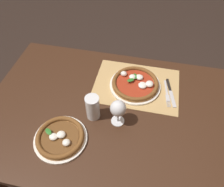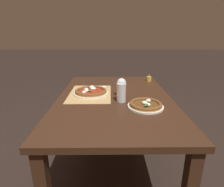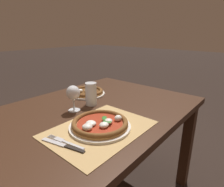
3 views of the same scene
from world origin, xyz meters
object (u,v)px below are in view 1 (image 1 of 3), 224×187
wine_glass (118,109)px  pizza_far (60,137)px  knife (171,93)px  pint_glass (93,108)px  fork (167,93)px  pizza_near (135,84)px

wine_glass → pizza_far: bearing=32.8°
wine_glass → knife: size_ratio=0.73×
wine_glass → pint_glass: (0.13, -0.01, -0.04)m
pint_glass → pizza_far: bearing=55.0°
pint_glass → fork: pint_glass is taller
pizza_far → fork: size_ratio=1.30×
wine_glass → pizza_near: bearing=-101.4°
pizza_far → pizza_near: bearing=-125.6°
pizza_far → fork: bearing=-140.7°
wine_glass → knife: (-0.26, -0.25, -0.10)m
pizza_near → knife: pizza_near is taller
fork → pizza_near: bearing=-6.9°
fork → pint_glass: bearing=32.0°
pizza_near → knife: size_ratio=1.41×
wine_glass → knife: wine_glass is taller
pizza_near → pizza_far: (0.31, 0.43, -0.00)m
pizza_far → knife: 0.66m
fork → knife: knife is taller
pizza_far → wine_glass: bearing=-147.2°
pizza_near → pint_glass: bearing=54.1°
fork → knife: bearing=-153.1°
pizza_near → fork: bearing=173.1°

